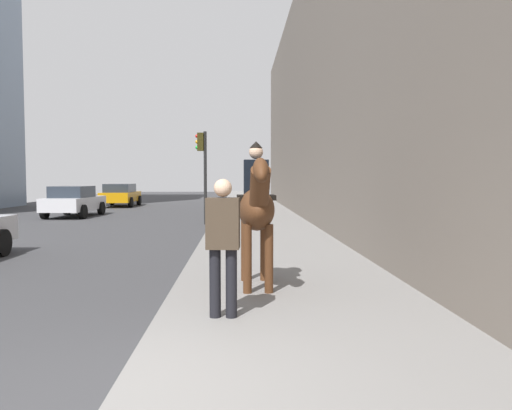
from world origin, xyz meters
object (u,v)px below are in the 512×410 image
object	(u,v)px
mounted_horse_near	(257,207)
car_mid_lane	(121,194)
pedestrian_greeting	(223,238)
car_near_lane	(74,201)
traffic_light_near_curb	(203,162)

from	to	relation	value
mounted_horse_near	car_mid_lane	bearing A→B (deg)	-163.68
mounted_horse_near	pedestrian_greeting	bearing A→B (deg)	-17.58
pedestrian_greeting	car_near_lane	world-z (taller)	pedestrian_greeting
mounted_horse_near	car_near_lane	size ratio (longest dim) A/B	0.56
car_mid_lane	traffic_light_near_curb	size ratio (longest dim) A/B	1.18
car_mid_lane	traffic_light_near_curb	world-z (taller)	traffic_light_near_curb
car_near_lane	traffic_light_near_curb	xyz separation A→B (m)	(-4.03, -6.31, 1.69)
car_mid_lane	pedestrian_greeting	bearing A→B (deg)	-164.61
mounted_horse_near	traffic_light_near_curb	world-z (taller)	traffic_light_near_curb
pedestrian_greeting	car_near_lane	size ratio (longest dim) A/B	0.41
traffic_light_near_curb	car_near_lane	bearing A→B (deg)	57.47
mounted_horse_near	traffic_light_near_curb	xyz separation A→B (m)	(11.69, 1.66, 1.05)
pedestrian_greeting	car_near_lane	distance (m)	18.91
mounted_horse_near	traffic_light_near_curb	bearing A→B (deg)	-173.50
car_near_lane	traffic_light_near_curb	distance (m)	7.68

